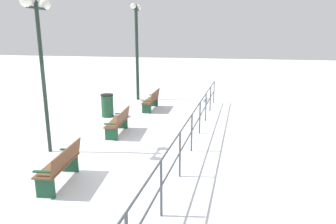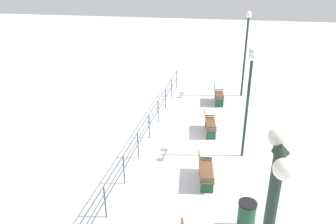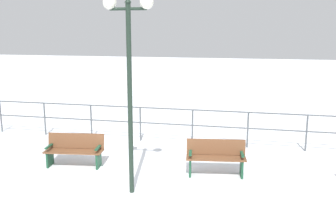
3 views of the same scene
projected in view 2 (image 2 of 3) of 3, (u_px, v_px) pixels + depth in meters
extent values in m
plane|color=white|center=(209.00, 154.00, 13.03)|extent=(80.00, 80.00, 0.00)
cube|color=brown|center=(206.00, 171.00, 11.18)|extent=(0.67, 1.57, 0.04)
cube|color=brown|center=(200.00, 165.00, 11.10)|extent=(0.31, 1.53, 0.41)
cube|color=#19472D|center=(207.00, 187.00, 10.65)|extent=(0.43, 0.11, 0.42)
cube|color=#19472D|center=(205.00, 165.00, 11.87)|extent=(0.43, 0.11, 0.42)
cube|color=#19472D|center=(208.00, 179.00, 10.52)|extent=(0.43, 0.13, 0.04)
cube|color=#19472D|center=(206.00, 158.00, 11.73)|extent=(0.43, 0.13, 0.04)
cube|color=brown|center=(210.00, 124.00, 14.54)|extent=(0.65, 1.52, 0.04)
cube|color=brown|center=(206.00, 119.00, 14.47)|extent=(0.31, 1.47, 0.39)
cube|color=#19472D|center=(211.00, 135.00, 14.06)|extent=(0.41, 0.11, 0.46)
cube|color=#19472D|center=(209.00, 122.00, 15.22)|extent=(0.41, 0.11, 0.46)
cube|color=#19472D|center=(212.00, 127.00, 13.91)|extent=(0.41, 0.13, 0.04)
cube|color=#19472D|center=(210.00, 115.00, 15.08)|extent=(0.41, 0.13, 0.04)
cube|color=brown|center=(219.00, 95.00, 17.87)|extent=(0.61, 1.39, 0.04)
cube|color=brown|center=(215.00, 91.00, 17.79)|extent=(0.24, 1.36, 0.47)
cube|color=#19472D|center=(219.00, 103.00, 17.43)|extent=(0.45, 0.09, 0.46)
cube|color=#19472D|center=(219.00, 96.00, 18.48)|extent=(0.45, 0.09, 0.46)
cube|color=#19472D|center=(220.00, 97.00, 17.29)|extent=(0.45, 0.11, 0.04)
cube|color=#19472D|center=(219.00, 90.00, 18.34)|extent=(0.45, 0.11, 0.04)
cylinder|color=#1E2D23|center=(279.00, 160.00, 4.06)|extent=(0.10, 0.78, 0.10)
sphere|color=white|center=(284.00, 169.00, 3.66)|extent=(0.27, 0.27, 0.27)
sphere|color=white|center=(277.00, 137.00, 4.37)|extent=(0.27, 0.27, 0.27)
cone|color=#1E2D23|center=(281.00, 148.00, 3.99)|extent=(0.22, 0.22, 0.12)
cylinder|color=#1E2D23|center=(247.00, 108.00, 12.09)|extent=(0.11, 0.11, 4.11)
cylinder|color=#1E2D23|center=(252.00, 58.00, 11.32)|extent=(0.06, 0.79, 0.06)
sphere|color=white|center=(253.00, 57.00, 10.91)|extent=(0.29, 0.29, 0.29)
sphere|color=white|center=(252.00, 51.00, 11.62)|extent=(0.29, 0.29, 0.29)
cone|color=#1E2D23|center=(253.00, 52.00, 11.25)|extent=(0.15, 0.15, 0.12)
cylinder|color=#1E2D23|center=(245.00, 57.00, 18.22)|extent=(0.11, 0.11, 4.65)
cylinder|color=#1E2D23|center=(249.00, 17.00, 17.33)|extent=(0.07, 0.76, 0.07)
sphere|color=white|center=(249.00, 15.00, 16.94)|extent=(0.27, 0.27, 0.27)
sphere|color=white|center=(249.00, 13.00, 17.63)|extent=(0.27, 0.27, 0.27)
cone|color=#1E2D23|center=(249.00, 13.00, 17.26)|extent=(0.16, 0.16, 0.12)
cylinder|color=#4C5156|center=(105.00, 202.00, 9.46)|extent=(0.05, 0.05, 1.11)
cylinder|color=#4C5156|center=(124.00, 170.00, 11.00)|extent=(0.05, 0.05, 1.11)
cylinder|color=#4C5156|center=(138.00, 145.00, 12.54)|extent=(0.05, 0.05, 1.11)
cylinder|color=#4C5156|center=(149.00, 126.00, 14.07)|extent=(0.05, 0.05, 1.11)
cylinder|color=#4C5156|center=(158.00, 111.00, 15.61)|extent=(0.05, 0.05, 1.11)
cylinder|color=#4C5156|center=(165.00, 99.00, 17.15)|extent=(0.05, 0.05, 1.11)
cylinder|color=#4C5156|center=(171.00, 88.00, 18.69)|extent=(0.05, 0.05, 1.11)
cylinder|color=#4C5156|center=(177.00, 79.00, 20.22)|extent=(0.05, 0.05, 1.11)
cylinder|color=#4C5156|center=(144.00, 123.00, 13.08)|extent=(0.04, 15.41, 0.04)
cylinder|color=#4C5156|center=(144.00, 134.00, 13.28)|extent=(0.04, 15.41, 0.04)
cylinder|color=#1E4C2D|center=(246.00, 217.00, 9.03)|extent=(0.49, 0.49, 0.89)
cylinder|color=black|center=(248.00, 204.00, 8.84)|extent=(0.51, 0.51, 0.06)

